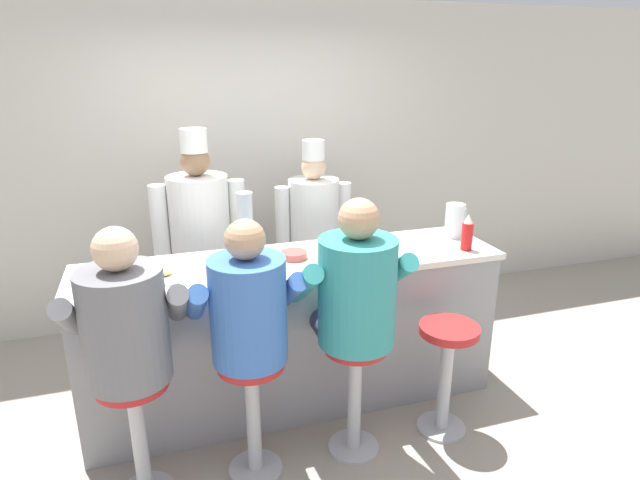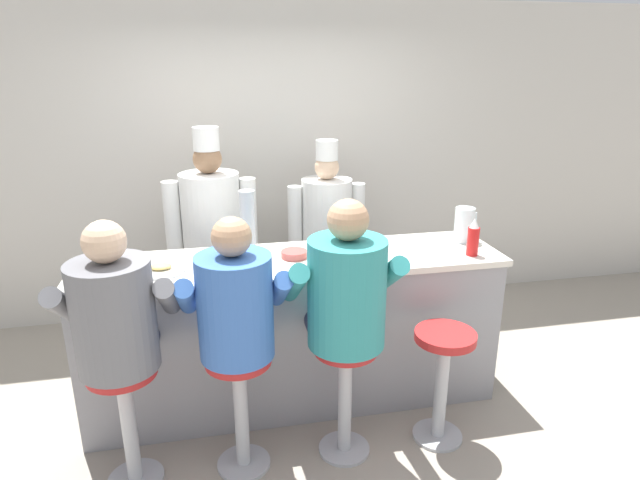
# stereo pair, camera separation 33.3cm
# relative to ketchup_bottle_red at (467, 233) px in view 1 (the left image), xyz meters

# --- Properties ---
(ground_plane) EXTENTS (20.00, 20.00, 0.00)m
(ground_plane) POSITION_rel_ketchup_bottle_red_xyz_m (-1.13, -0.15, -1.13)
(ground_plane) COLOR #9E9384
(wall_back) EXTENTS (10.00, 0.06, 2.70)m
(wall_back) POSITION_rel_ketchup_bottle_red_xyz_m (-1.13, 1.70, 0.22)
(wall_back) COLOR beige
(wall_back) RESTS_ON ground_plane
(diner_counter) EXTENTS (2.68, 0.65, 1.02)m
(diner_counter) POSITION_rel_ketchup_bottle_red_xyz_m (-1.13, 0.18, -0.62)
(diner_counter) COLOR gray
(diner_counter) RESTS_ON ground_plane
(ketchup_bottle_red) EXTENTS (0.07, 0.07, 0.24)m
(ketchup_bottle_red) POSITION_rel_ketchup_bottle_red_xyz_m (0.00, 0.00, 0.00)
(ketchup_bottle_red) COLOR red
(ketchup_bottle_red) RESTS_ON diner_counter
(mustard_bottle_yellow) EXTENTS (0.06, 0.06, 0.21)m
(mustard_bottle_yellow) POSITION_rel_ketchup_bottle_red_xyz_m (-0.81, -0.03, -0.02)
(mustard_bottle_yellow) COLOR yellow
(mustard_bottle_yellow) RESTS_ON diner_counter
(hot_sauce_bottle_orange) EXTENTS (0.03, 0.03, 0.14)m
(hot_sauce_bottle_orange) POSITION_rel_ketchup_bottle_red_xyz_m (-0.70, 0.01, -0.04)
(hot_sauce_bottle_orange) COLOR orange
(hot_sauce_bottle_orange) RESTS_ON diner_counter
(water_pitcher_clear) EXTENTS (0.15, 0.13, 0.24)m
(water_pitcher_clear) POSITION_rel_ketchup_bottle_red_xyz_m (0.07, 0.27, 0.01)
(water_pitcher_clear) COLOR silver
(water_pitcher_clear) RESTS_ON diner_counter
(breakfast_plate) EXTENTS (0.28, 0.28, 0.05)m
(breakfast_plate) POSITION_rel_ketchup_bottle_red_xyz_m (-1.93, 0.11, -0.10)
(breakfast_plate) COLOR white
(breakfast_plate) RESTS_ON diner_counter
(cereal_bowl) EXTENTS (0.17, 0.17, 0.05)m
(cereal_bowl) POSITION_rel_ketchup_bottle_red_xyz_m (-1.12, 0.19, -0.09)
(cereal_bowl) COLOR #B24C47
(cereal_bowl) RESTS_ON diner_counter
(coffee_mug_white) EXTENTS (0.12, 0.08, 0.08)m
(coffee_mug_white) POSITION_rel_ketchup_bottle_red_xyz_m (-2.24, 0.07, -0.07)
(coffee_mug_white) COLOR white
(coffee_mug_white) RESTS_ON diner_counter
(coffee_mug_blue) EXTENTS (0.14, 0.09, 0.08)m
(coffee_mug_blue) POSITION_rel_ketchup_bottle_red_xyz_m (-0.73, 0.17, -0.07)
(coffee_mug_blue) COLOR #4C7AB2
(coffee_mug_blue) RESTS_ON diner_counter
(cup_stack_steel) EXTENTS (0.10, 0.10, 0.41)m
(cup_stack_steel) POSITION_rel_ketchup_bottle_red_xyz_m (-1.40, 0.33, 0.10)
(cup_stack_steel) COLOR #B7BABF
(cup_stack_steel) RESTS_ON diner_counter
(napkin_dispenser_chrome) EXTENTS (0.11, 0.07, 0.13)m
(napkin_dispenser_chrome) POSITION_rel_ketchup_bottle_red_xyz_m (-1.47, 0.10, -0.05)
(napkin_dispenser_chrome) COLOR silver
(napkin_dispenser_chrome) RESTS_ON diner_counter
(diner_seated_grey) EXTENTS (0.61, 0.60, 1.50)m
(diner_seated_grey) POSITION_rel_ketchup_bottle_red_xyz_m (-2.12, -0.38, -0.18)
(diner_seated_grey) COLOR #B2B5BA
(diner_seated_grey) RESTS_ON ground_plane
(diner_seated_blue) EXTENTS (0.60, 0.59, 1.48)m
(diner_seated_blue) POSITION_rel_ketchup_bottle_red_xyz_m (-1.53, -0.38, -0.19)
(diner_seated_blue) COLOR #B2B5BA
(diner_seated_blue) RESTS_ON ground_plane
(diner_seated_teal) EXTENTS (0.64, 0.64, 1.54)m
(diner_seated_teal) POSITION_rel_ketchup_bottle_red_xyz_m (-0.94, -0.38, -0.16)
(diner_seated_teal) COLOR #B2B5BA
(diner_seated_teal) RESTS_ON ground_plane
(empty_stool_round) EXTENTS (0.36, 0.36, 0.72)m
(empty_stool_round) POSITION_rel_ketchup_bottle_red_xyz_m (-0.34, -0.42, -0.65)
(empty_stool_round) COLOR #B2B5BA
(empty_stool_round) RESTS_ON ground_plane
(cook_in_whites_near) EXTENTS (0.69, 0.44, 1.75)m
(cook_in_whites_near) POSITION_rel_ketchup_bottle_red_xyz_m (-1.62, 0.99, -0.17)
(cook_in_whites_near) COLOR #232328
(cook_in_whites_near) RESTS_ON ground_plane
(cook_in_whites_far) EXTENTS (0.63, 0.41, 1.62)m
(cook_in_whites_far) POSITION_rel_ketchup_bottle_red_xyz_m (-0.71, 1.11, -0.24)
(cook_in_whites_far) COLOR #232328
(cook_in_whites_far) RESTS_ON ground_plane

